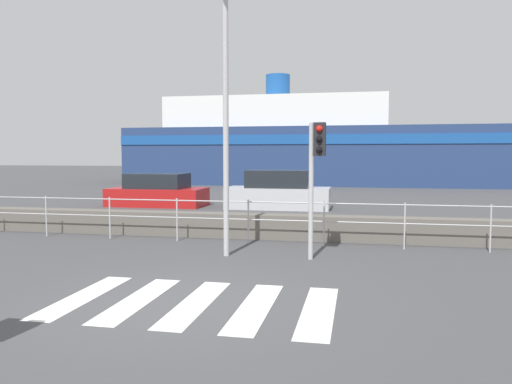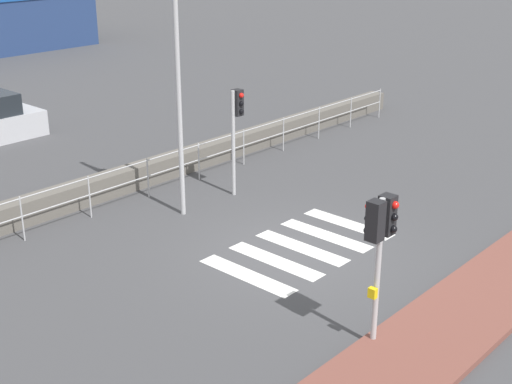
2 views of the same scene
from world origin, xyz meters
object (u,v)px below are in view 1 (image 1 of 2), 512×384
Objects in this scene: traffic_light_far at (316,159)px; ferry_boat at (313,147)px; parked_car_red at (158,192)px; streetlamp at (223,58)px; parked_car_silver at (278,192)px.

ferry_boat is at bearing 95.14° from traffic_light_far.
traffic_light_far reaches higher than parked_car_red.
streetlamp is 10.32m from parked_car_silver.
traffic_light_far is 2.84m from streetlamp.
ferry_boat is 18.56m from parked_car_red.
traffic_light_far is at bearing -84.86° from ferry_boat.
ferry_boat is 6.85× the size of parked_car_silver.
streetlamp is at bearing -88.89° from ferry_boat.
traffic_light_far reaches higher than parked_car_silver.
parked_car_silver is at bearing -0.00° from parked_car_red.
streetlamp is 1.69× the size of parked_car_red.
parked_car_red is (-5.55, 9.70, -3.58)m from streetlamp.
parked_car_silver is (0.15, -17.74, -2.03)m from ferry_boat.
traffic_light_far is 9.89m from parked_car_silver.
traffic_light_far is 0.42× the size of streetlamp.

